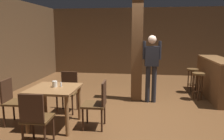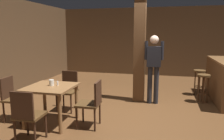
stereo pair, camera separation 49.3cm
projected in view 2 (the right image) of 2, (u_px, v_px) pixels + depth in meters
ground_plane at (142, 112)px, 4.99m from camera, size 10.80×10.80×0.00m
wall_back at (154, 42)px, 9.06m from camera, size 8.00×0.10×2.80m
pillar at (140, 48)px, 5.59m from camera, size 0.28×0.28×2.80m
dining_table at (51, 93)px, 4.25m from camera, size 0.88×0.88×0.76m
chair_east at (92, 101)px, 4.11m from camera, size 0.43×0.43×0.89m
chair_west at (13, 96)px, 4.43m from camera, size 0.44×0.44×0.89m
chair_north at (68, 88)px, 5.06m from camera, size 0.42×0.42×0.89m
chair_south at (27, 114)px, 3.48m from camera, size 0.44×0.44×0.89m
napkin_cup at (51, 83)px, 4.25m from camera, size 0.09×0.09×0.12m
salt_shaker at (58, 83)px, 4.28m from camera, size 0.03×0.03×0.09m
standing_person at (154, 64)px, 5.42m from camera, size 0.47×0.22×1.72m
bar_counter at (221, 80)px, 5.75m from camera, size 0.56×2.16×1.08m
bar_stool_near at (204, 82)px, 5.56m from camera, size 0.32×0.32×0.74m
bar_stool_mid at (199, 77)px, 6.22m from camera, size 0.34×0.34×0.73m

